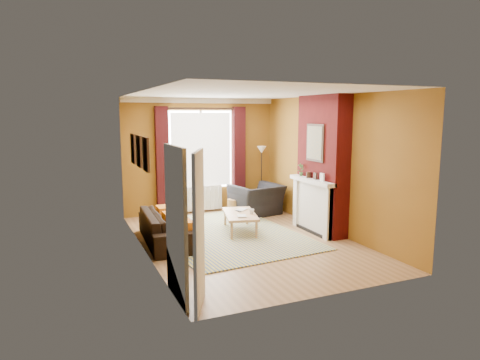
# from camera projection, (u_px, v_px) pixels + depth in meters

# --- Properties ---
(ground) EXTENTS (5.50, 5.50, 0.00)m
(ground) POSITION_uv_depth(u_px,v_px,m) (245.00, 240.00, 8.26)
(ground) COLOR brown
(ground) RESTS_ON ground
(room_walls) EXTENTS (3.82, 5.54, 2.83)m
(room_walls) POSITION_uv_depth(u_px,v_px,m) (268.00, 167.00, 8.55)
(room_walls) COLOR brown
(room_walls) RESTS_ON ground
(striped_rug) EXTENTS (2.94, 3.87, 0.02)m
(striped_rug) POSITION_uv_depth(u_px,v_px,m) (226.00, 234.00, 8.68)
(striped_rug) COLOR #314C89
(striped_rug) RESTS_ON ground
(sofa) EXTENTS (0.89, 2.05, 0.59)m
(sofa) POSITION_uv_depth(u_px,v_px,m) (166.00, 227.00, 8.11)
(sofa) COLOR black
(sofa) RESTS_ON ground
(armchair) EXTENTS (1.29, 1.18, 0.73)m
(armchair) POSITION_uv_depth(u_px,v_px,m) (257.00, 200.00, 10.36)
(armchair) COLOR black
(armchair) RESTS_ON ground
(coffee_table) EXTENTS (0.89, 1.33, 0.40)m
(coffee_table) POSITION_uv_depth(u_px,v_px,m) (240.00, 215.00, 8.80)
(coffee_table) COLOR tan
(coffee_table) RESTS_ON ground
(wicker_stool) EXTENTS (0.40, 0.40, 0.39)m
(wicker_stool) POSITION_uv_depth(u_px,v_px,m) (234.00, 207.00, 10.32)
(wicker_stool) COLOR olive
(wicker_stool) RESTS_ON ground
(floor_lamp) EXTENTS (0.29, 0.29, 1.62)m
(floor_lamp) POSITION_uv_depth(u_px,v_px,m) (262.00, 160.00, 10.83)
(floor_lamp) COLOR black
(floor_lamp) RESTS_ON ground
(book_a) EXTENTS (0.24, 0.28, 0.02)m
(book_a) POSITION_uv_depth(u_px,v_px,m) (237.00, 216.00, 8.48)
(book_a) COLOR #999999
(book_a) RESTS_ON coffee_table
(book_b) EXTENTS (0.32, 0.31, 0.02)m
(book_b) POSITION_uv_depth(u_px,v_px,m) (237.00, 209.00, 9.12)
(book_b) COLOR #999999
(book_b) RESTS_ON coffee_table
(mug) EXTENTS (0.15, 0.15, 0.10)m
(mug) POSITION_uv_depth(u_px,v_px,m) (251.00, 211.00, 8.71)
(mug) COLOR #999999
(mug) RESTS_ON coffee_table
(tv_remote) EXTENTS (0.06, 0.16, 0.02)m
(tv_remote) POSITION_uv_depth(u_px,v_px,m) (239.00, 211.00, 8.92)
(tv_remote) COLOR #242427
(tv_remote) RESTS_ON coffee_table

